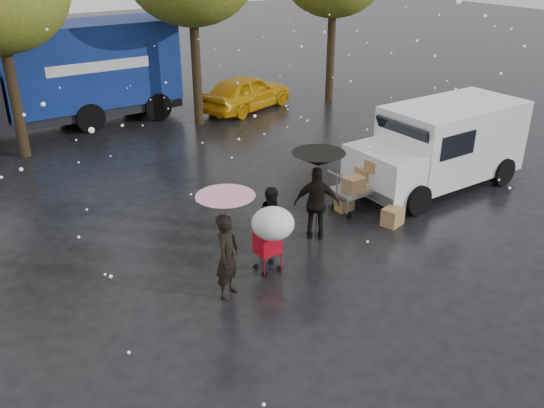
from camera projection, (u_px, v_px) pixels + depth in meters
ground at (314, 262)px, 12.01m from camera, size 90.00×90.00×0.00m
person_pink at (228, 256)px, 10.56m from camera, size 0.73×0.68×1.68m
person_middle at (273, 220)px, 12.13m from camera, size 0.77×0.63×1.48m
person_black at (317, 204)px, 12.61m from camera, size 1.04×0.94×1.70m
umbrella_pink at (226, 203)px, 10.10m from camera, size 1.06×1.06×2.06m
umbrella_black at (318, 159)px, 12.17m from camera, size 1.15×1.15×2.03m
vendor_cart at (363, 181)px, 14.10m from camera, size 1.52×0.80×1.27m
shopping_cart at (272, 227)px, 11.13m from camera, size 0.84×0.84×1.46m
white_van at (441, 144)px, 15.22m from camera, size 4.91×2.18×2.20m
blue_truck at (65, 76)px, 19.91m from camera, size 8.30×2.60×3.50m
box_ground_near at (393, 217)px, 13.45m from camera, size 0.55×0.48×0.43m
box_ground_far at (344, 204)px, 14.21m from camera, size 0.41×0.32×0.32m
yellow_taxi at (246, 92)px, 22.18m from camera, size 4.34×2.78×1.37m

